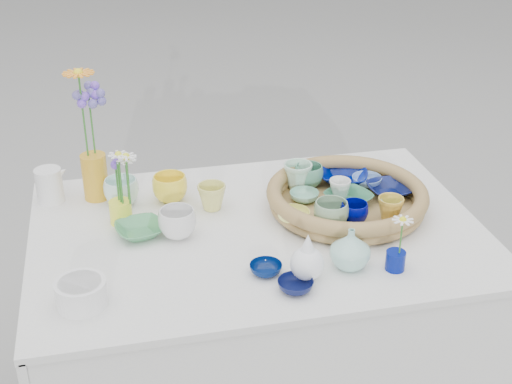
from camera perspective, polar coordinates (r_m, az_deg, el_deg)
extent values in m
imported|color=#000E6A|center=(2.24, 7.03, 1.23)|extent=(0.19, 0.19, 0.04)
imported|color=#091249|center=(2.18, 10.63, 0.17)|extent=(0.14, 0.14, 0.03)
imported|color=gold|center=(2.04, 10.70, -1.32)|extent=(0.09, 0.09, 0.07)
imported|color=#317150|center=(2.11, 7.40, -0.50)|extent=(0.17, 0.17, 0.03)
imported|color=gray|center=(1.98, 6.03, -1.79)|extent=(0.13, 0.13, 0.08)
imported|color=#7AB89E|center=(2.12, 3.88, -0.34)|extent=(0.10, 0.10, 0.03)
imported|color=#B4E2C7|center=(2.18, 3.36, 1.30)|extent=(0.12, 0.12, 0.08)
imported|color=white|center=(2.13, 6.72, 0.24)|extent=(0.08, 0.08, 0.06)
imported|color=#85B7F6|center=(2.23, 8.85, 0.88)|extent=(0.09, 0.09, 0.03)
imported|color=#000370|center=(2.01, 7.86, -1.67)|extent=(0.10, 0.10, 0.06)
imported|color=#FBFF75|center=(2.01, 3.01, -1.92)|extent=(0.12, 0.12, 0.03)
imported|color=#8BDCCE|center=(2.05, 10.72, -1.28)|extent=(0.08, 0.08, 0.06)
imported|color=#4F8F73|center=(2.19, 4.24, 1.30)|extent=(0.09, 0.09, 0.07)
imported|color=yellow|center=(2.15, -6.90, 0.30)|extent=(0.13, 0.13, 0.08)
imported|color=#D4D068|center=(2.10, -3.56, -0.40)|extent=(0.10, 0.10, 0.08)
imported|color=#45905B|center=(2.00, -9.28, -3.02)|extent=(0.16, 0.16, 0.03)
imported|color=silver|center=(1.96, -6.32, -2.50)|extent=(0.12, 0.12, 0.08)
imported|color=#01144A|center=(1.81, 0.79, -6.17)|extent=(0.10, 0.10, 0.03)
imported|color=silver|center=(2.16, -10.72, 0.02)|extent=(0.14, 0.14, 0.08)
imported|color=#0A103E|center=(1.75, 3.18, -7.48)|extent=(0.10, 0.10, 0.03)
imported|color=#98CFC2|center=(1.83, 7.56, -4.49)|extent=(0.13, 0.13, 0.11)
cylinder|color=navy|center=(1.86, 11.09, -5.40)|extent=(0.06, 0.06, 0.05)
cylinder|color=gold|center=(2.19, -12.76, 1.21)|extent=(0.09, 0.09, 0.14)
cylinder|color=#EFF635|center=(2.06, -10.77, -1.58)|extent=(0.07, 0.07, 0.07)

